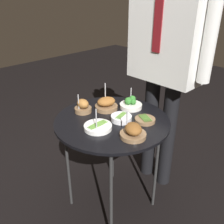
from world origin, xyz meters
TOP-DOWN VIEW (x-y plane):
  - ground_plane at (0.00, 0.00)m, footprint 8.00×8.00m
  - serving_cart at (0.00, 0.00)m, footprint 0.71×0.71m
  - bowl_roast_front_left at (-0.20, -0.06)m, footprint 0.11×0.11m
  - bowl_asparagus_front_right at (0.05, 0.03)m, footprint 0.13×0.13m
  - bowl_asparagus_near_rim at (0.03, -0.14)m, footprint 0.16×0.16m
  - bowl_asparagus_back_left at (0.16, 0.12)m, footprint 0.12×0.12m
  - bowl_roast_center at (-0.13, 0.07)m, footprint 0.15×0.15m
  - bowl_roast_far_rim at (0.22, -0.06)m, footprint 0.15×0.14m
  - bowl_broccoli_front_center at (-0.03, 0.21)m, footprint 0.15×0.15m
  - waiter_figure at (0.03, 0.47)m, footprint 0.64×0.24m

SIDE VIEW (x-z plane):
  - ground_plane at x=0.00m, z-range 0.00..0.00m
  - serving_cart at x=0.00m, z-range 0.31..1.02m
  - bowl_asparagus_back_left at x=0.16m, z-range 0.71..0.74m
  - bowl_asparagus_near_rim at x=0.03m, z-range 0.65..0.80m
  - bowl_asparagus_front_right at x=0.05m, z-range 0.71..0.75m
  - bowl_broccoli_front_center at x=-0.03m, z-range 0.67..0.80m
  - bowl_roast_far_rim at x=0.22m, z-range 0.67..0.82m
  - bowl_roast_center at x=-0.13m, z-range 0.66..0.83m
  - bowl_roast_front_left at x=-0.20m, z-range 0.68..0.81m
  - waiter_figure at x=0.03m, z-range 0.23..1.97m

